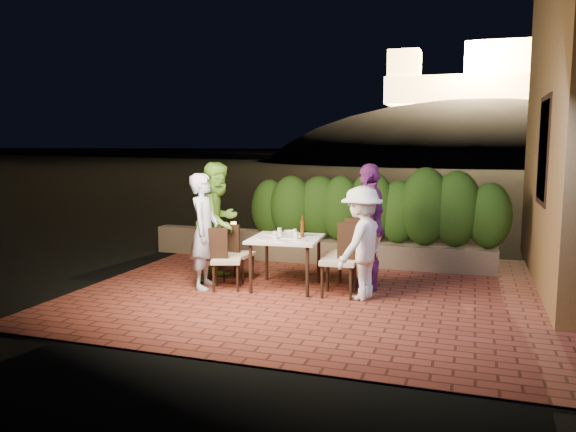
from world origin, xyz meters
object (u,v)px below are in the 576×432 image
at_px(beer_bottle, 302,226).
at_px(chair_right_back, 346,253).
at_px(chair_left_front, 227,259).
at_px(diner_green, 218,221).
at_px(diner_white, 361,243).
at_px(diner_purple, 369,226).
at_px(dining_table, 286,263).
at_px(diner_blue, 204,231).
at_px(bowl, 290,232).
at_px(parapet_lamp, 234,226).
at_px(chair_left_back, 238,253).
at_px(chair_right_front, 339,259).

bearing_deg(beer_bottle, chair_right_back, 19.33).
bearing_deg(chair_left_front, diner_green, 106.15).
xyz_separation_m(beer_bottle, diner_white, (0.92, -0.31, -0.14)).
height_order(diner_white, diner_purple, diner_purple).
relative_size(diner_green, diner_purple, 1.00).
distance_m(dining_table, diner_blue, 1.27).
distance_m(beer_bottle, bowl, 0.38).
distance_m(diner_blue, diner_white, 2.28).
xyz_separation_m(diner_purple, parapet_lamp, (-2.82, 1.58, -0.34)).
bearing_deg(dining_table, diner_purple, 18.63).
bearing_deg(beer_bottle, dining_table, -155.61).
bearing_deg(chair_left_back, diner_white, -5.01).
distance_m(chair_right_front, diner_white, 0.41).
distance_m(chair_right_front, diner_blue, 1.99).
height_order(beer_bottle, diner_purple, diner_purple).
xyz_separation_m(bowl, parapet_lamp, (-1.64, 1.63, -0.20)).
bearing_deg(beer_bottle, parapet_lamp, 135.75).
bearing_deg(bowl, diner_green, -174.16).
relative_size(chair_left_back, diner_green, 0.48).
relative_size(diner_white, parapet_lamp, 10.97).
bearing_deg(diner_green, chair_left_front, -134.81).
bearing_deg(diner_purple, parapet_lamp, -144.02).
distance_m(dining_table, diner_green, 1.30).
relative_size(chair_left_front, diner_blue, 0.53).
xyz_separation_m(bowl, diner_purple, (1.18, 0.05, 0.14)).
bearing_deg(bowl, chair_left_front, -138.68).
xyz_separation_m(beer_bottle, chair_left_back, (-1.05, 0.10, -0.47)).
distance_m(chair_right_back, diner_green, 2.04).
height_order(chair_right_back, diner_white, diner_white).
relative_size(dining_table, beer_bottle, 3.13).
distance_m(dining_table, chair_right_front, 0.86).
bearing_deg(diner_blue, diner_white, -95.81).
xyz_separation_m(dining_table, chair_right_back, (0.83, 0.31, 0.14)).
bearing_deg(diner_purple, diner_white, -23.98).
bearing_deg(bowl, chair_right_front, -29.77).
relative_size(chair_right_front, diner_white, 0.67).
bearing_deg(diner_green, diner_white, -89.93).
distance_m(beer_bottle, chair_left_front, 1.19).
xyz_separation_m(dining_table, diner_purple, (1.14, 0.38, 0.53)).
relative_size(chair_left_back, diner_purple, 0.48).
bearing_deg(chair_left_back, beer_bottle, 1.31).
relative_size(dining_table, bowl, 5.27).
bearing_deg(diner_white, beer_bottle, -89.35).
relative_size(chair_left_front, diner_green, 0.49).
relative_size(diner_blue, diner_white, 1.09).
xyz_separation_m(dining_table, diner_blue, (-1.13, -0.36, 0.46)).
height_order(chair_right_front, diner_green, diner_green).
height_order(diner_blue, diner_green, diner_green).
relative_size(beer_bottle, diner_blue, 0.19).
bearing_deg(chair_right_back, dining_table, 35.50).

